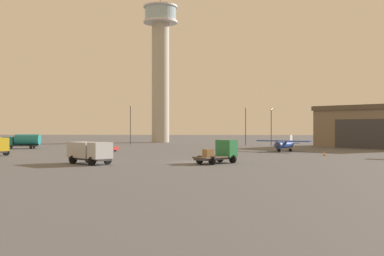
{
  "coord_description": "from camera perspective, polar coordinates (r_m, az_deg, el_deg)",
  "views": [
    {
      "loc": [
        4.19,
        -56.88,
        4.38
      ],
      "look_at": [
        -1.56,
        22.23,
        4.26
      ],
      "focal_mm": 42.07,
      "sensor_mm": 36.0,
      "label": 1
    }
  ],
  "objects": [
    {
      "name": "traffic_cone_near_left",
      "position": [
        72.14,
        16.44,
        -3.15
      ],
      "size": [
        0.36,
        0.36,
        0.63
      ],
      "color": "black",
      "rests_on": "ground_plane"
    },
    {
      "name": "light_post_east",
      "position": [
        109.47,
        6.81,
        0.69
      ],
      "size": [
        0.44,
        0.44,
        9.37
      ],
      "color": "#38383D",
      "rests_on": "ground_plane"
    },
    {
      "name": "truck_box_silver",
      "position": [
        54.98,
        -12.89,
        -2.88
      ],
      "size": [
        6.24,
        5.71,
        2.64
      ],
      "rotation": [
        0.0,
        0.0,
        5.6
      ],
      "color": "#38383D",
      "rests_on": "ground_plane"
    },
    {
      "name": "ground_plane",
      "position": [
        57.2,
        -0.06,
        -4.3
      ],
      "size": [
        400.0,
        400.0,
        0.0
      ],
      "primitive_type": "plane",
      "color": "#545456"
    },
    {
      "name": "control_tower",
      "position": [
        133.21,
        -4.02,
        8.54
      ],
      "size": [
        9.93,
        9.93,
        43.85
      ],
      "color": "#B2AD9E",
      "rests_on": "ground_plane"
    },
    {
      "name": "truck_flatbed_green",
      "position": [
        55.05,
        3.7,
        -3.07
      ],
      "size": [
        5.47,
        5.83,
        2.82
      ],
      "rotation": [
        0.0,
        0.0,
        0.86
      ],
      "color": "#38383D",
      "rests_on": "ground_plane"
    },
    {
      "name": "car_red",
      "position": [
        82.93,
        -10.91,
        -2.43
      ],
      "size": [
        4.7,
        3.13,
        1.37
      ],
      "rotation": [
        0.0,
        0.0,
        5.97
      ],
      "color": "red",
      "rests_on": "ground_plane"
    },
    {
      "name": "light_post_north",
      "position": [
        114.22,
        -7.82,
        0.86
      ],
      "size": [
        0.44,
        0.44,
        10.13
      ],
      "color": "#38383D",
      "rests_on": "ground_plane"
    },
    {
      "name": "light_post_west",
      "position": [
        108.29,
        10.01,
        0.56
      ],
      "size": [
        0.44,
        0.44,
        8.87
      ],
      "color": "#38383D",
      "rests_on": "ground_plane"
    },
    {
      "name": "truck_fuel_tanker_teal",
      "position": [
        98.72,
        -20.65,
        -1.51
      ],
      "size": [
        7.37,
        3.55,
        2.95
      ],
      "rotation": [
        0.0,
        0.0,
        3.24
      ],
      "color": "#38383D",
      "rests_on": "ground_plane"
    },
    {
      "name": "airplane_blue",
      "position": [
        82.78,
        11.63,
        -1.99
      ],
      "size": [
        9.4,
        7.55,
        2.95
      ],
      "rotation": [
        0.0,
        0.0,
        4.2
      ],
      "color": "#2847A8",
      "rests_on": "ground_plane"
    }
  ]
}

